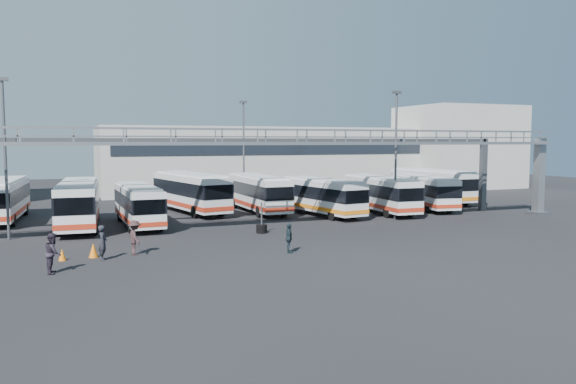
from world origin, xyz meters
name	(u,v)px	position (x,y,z in m)	size (l,w,h in m)	color
ground	(289,244)	(0.00, 0.00, 0.00)	(140.00, 140.00, 0.00)	black
gantry	(258,152)	(0.00, 5.87, 5.51)	(51.40, 5.15, 7.10)	gray
warehouse	(266,159)	(12.00, 38.00, 4.00)	(42.00, 14.00, 8.00)	#9E9E99
building_right	(458,147)	(38.00, 32.00, 5.50)	(14.00, 12.00, 11.00)	#B2B2AD
light_pole_left	(5,150)	(-16.00, 8.00, 5.73)	(0.70, 0.35, 10.21)	#4C4F54
light_pole_mid	(396,148)	(12.00, 7.00, 5.73)	(0.70, 0.35, 10.21)	#4C4F54
light_pole_back	(244,147)	(4.00, 22.00, 5.73)	(0.70, 0.35, 10.21)	#4C4F54
bus_1	(4,198)	(-17.06, 17.44, 1.82)	(3.23, 10.99, 3.30)	silver
bus_2	(79,202)	(-11.70, 11.57, 1.88)	(3.41, 11.36, 3.40)	silver
bus_3	(138,203)	(-7.59, 10.95, 1.67)	(2.58, 10.02, 3.02)	silver
bus_4	(190,191)	(-2.37, 17.29, 1.93)	(4.77, 11.77, 3.49)	silver
bus_5	(258,192)	(3.23, 15.39, 1.81)	(2.58, 10.78, 3.27)	silver
bus_6	(321,195)	(7.54, 11.53, 1.72)	(3.82, 10.47, 3.11)	silver
bus_7	(379,193)	(13.08, 11.21, 1.76)	(2.87, 10.57, 3.18)	silver
bus_8	(423,191)	(18.26, 12.13, 1.70)	(3.94, 10.36, 3.07)	silver
bus_9	(433,184)	(22.63, 16.50, 1.86)	(3.20, 11.22, 3.37)	silver
pedestrian_a	(103,243)	(-10.82, -0.67, 0.92)	(0.67, 0.44, 1.85)	black
pedestrian_b	(53,253)	(-13.20, -2.89, 0.96)	(0.94, 0.73, 1.93)	#28202D
pedestrian_c	(135,238)	(-9.09, 0.13, 0.96)	(1.24, 0.71, 1.91)	#332223
pedestrian_d	(289,238)	(-1.02, -2.59, 0.84)	(0.99, 0.41, 1.69)	#19282E
cone_left	(93,250)	(-11.27, 0.23, 0.39)	(0.49, 0.49, 0.78)	orange
cone_right	(62,255)	(-12.84, -0.03, 0.31)	(0.39, 0.39, 0.62)	orange
tire_stack	(262,228)	(-0.19, 4.50, 0.36)	(0.74, 0.74, 2.12)	black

